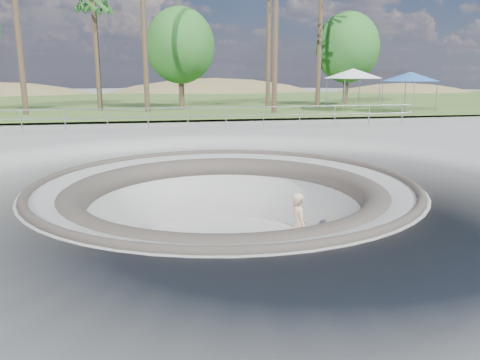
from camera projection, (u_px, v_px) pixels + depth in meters
The scene contains 12 objects.
ground at pixel (225, 183), 12.63m from camera, with size 180.00×180.00×0.00m, color #999894.
skate_bowl at pixel (225, 247), 13.04m from camera, with size 14.00×14.00×4.10m.
grass_strip at pixel (169, 102), 45.12m from camera, with size 180.00×36.00×0.12m.
distant_hills at pixel (189, 141), 69.62m from camera, with size 103.20×45.00×28.60m.
safety_railing at pixel (188, 117), 23.96m from camera, with size 25.00×0.06×1.03m.
skateboard at pixel (297, 258), 12.23m from camera, with size 0.75×0.22×0.08m.
skater at pixel (298, 226), 12.03m from camera, with size 0.64×0.42×1.75m, color #DAB48D.
canopy_white at pixel (353, 74), 33.74m from camera, with size 5.82×5.82×2.95m.
canopy_blue at pixel (410, 77), 32.20m from camera, with size 4.94×4.94×2.72m.
palm_b at pixel (93, 4), 32.14m from camera, with size 2.60×2.60×8.64m.
bushy_tree_mid at pixel (180, 46), 36.66m from camera, with size 5.40×4.91×7.79m.
bushy_tree_right at pixel (348, 48), 39.53m from camera, with size 5.40×4.91×7.79m.
Camera 1 is at (-1.93, -12.15, 2.89)m, focal length 35.00 mm.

